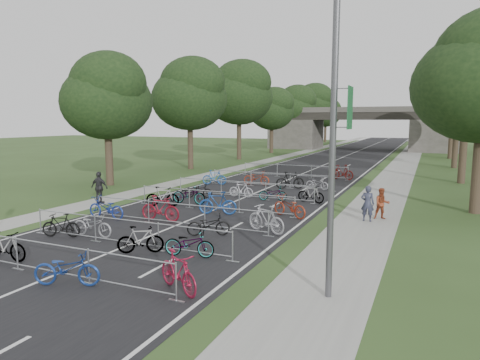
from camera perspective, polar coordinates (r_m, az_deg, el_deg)
The scene contains 54 objects.
ground at distance 15.03m, azimuth -23.76°, elevation -11.69°, with size 200.00×200.00×0.00m, color #2F471E.
road at distance 60.53m, azimuth 13.84°, elevation 3.09°, with size 11.00×140.00×0.01m, color black.
sidewalk_right at distance 59.64m, azimuth 21.43°, elevation 2.70°, with size 3.00×140.00×0.01m, color gray.
sidewalk_left at distance 62.29m, azimuth 7.03°, elevation 3.39°, with size 2.00×140.00×0.01m, color gray.
lane_markings at distance 60.53m, azimuth 13.84°, elevation 3.08°, with size 0.12×140.00×0.00m, color silver.
overpass_bridge at distance 75.16m, azimuth 16.00°, elevation 6.60°, with size 31.00×8.00×7.05m.
lamppost at distance 11.64m, azimuth 12.41°, elevation 4.82°, with size 0.61×0.65×8.21m.
tree_left_0 at distance 33.62m, azimuth -17.31°, elevation 10.33°, with size 6.72×6.72×10.25m.
tree_left_1 at distance 43.42m, azimuth -6.67°, elevation 11.08°, with size 7.56×7.56×11.53m.
tree_right_1 at distance 37.51m, azimuth 28.31°, elevation 11.63°, with size 8.18×8.18×12.47m.
tree_left_2 at distance 54.12m, azimuth -0.06°, elevation 11.36°, with size 8.40×8.40×12.81m.
tree_right_2 at distance 49.38m, azimuth 27.18°, elevation 8.31°, with size 6.16×6.16×9.39m.
tree_left_3 at distance 65.18m, azimuth 4.31°, elevation 9.33°, with size 6.72×6.72×10.25m.
tree_right_3 at distance 61.39m, azimuth 26.66°, elevation 9.01°, with size 7.17×7.17×10.93m.
tree_left_4 at distance 76.60m, azimuth 7.41°, elevation 9.68°, with size 7.56×7.56×11.53m.
tree_right_4 at distance 73.41m, azimuth 26.32°, elevation 9.48°, with size 8.18×8.18×12.47m.
tree_left_5 at distance 88.18m, azimuth 9.69°, elevation 9.93°, with size 8.40×8.40×12.81m.
tree_right_5 at distance 85.35m, azimuth 25.95°, elevation 7.86°, with size 6.16×6.16×9.39m.
tree_left_6 at distance 99.80m, azimuth 11.41°, elevation 8.70°, with size 6.72×6.72×10.25m.
tree_right_6 at distance 97.36m, azimuth 25.78°, elevation 8.36°, with size 7.17×7.17×10.93m.
barrier_row_0 at distance 14.86m, azimuth -23.88°, elevation -9.70°, with size 9.70×0.08×1.10m.
barrier_row_1 at distance 17.36m, azimuth -15.00°, elevation -6.79°, with size 9.70×0.08×1.10m.
barrier_row_2 at distance 20.20m, azimuth -8.55°, elevation -4.54°, with size 9.70×0.08×1.10m.
barrier_row_3 at distance 23.42m, azimuth -3.54°, elevation -2.74°, with size 9.70×0.08×1.10m.
barrier_row_4 at distance 26.97m, azimuth 0.40°, elevation -1.31°, with size 9.70×0.08×1.10m.
barrier_row_5 at distance 31.56m, azimuth 4.04°, elevation 0.03°, with size 9.70×0.08×1.10m.
barrier_row_6 at distance 37.21m, azimuth 7.21°, elevation 1.19°, with size 9.70×0.08×1.10m.
bike_1 at distance 17.13m, azimuth -28.87°, elevation -7.76°, with size 0.50×1.77×1.07m, color #A7AAAF.
bike_2 at distance 13.88m, azimuth -22.08°, elevation -10.92°, with size 0.70×2.01×1.06m, color navy.
bike_3 at distance 12.59m, azimuth -8.25°, elevation -12.05°, with size 0.56×1.97×1.18m, color maroon.
bike_4 at distance 19.54m, azimuth -22.76°, elevation -5.62°, with size 0.47×1.68×1.01m, color black.
bike_5 at distance 19.12m, azimuth -19.08°, elevation -5.69°, with size 0.68×1.96×1.03m, color #919298.
bike_6 at distance 16.32m, azimuth -13.13°, elevation -7.78°, with size 0.48×1.71×1.03m, color #A7AAAF.
bike_7 at distance 15.61m, azimuth -6.77°, elevation -8.43°, with size 0.65×1.87×0.98m, color #A7AAAF.
bike_8 at distance 22.36m, azimuth -17.45°, elevation -3.56°, with size 0.74×2.14×1.12m, color navy.
bike_9 at distance 21.18m, azimuth -10.59°, elevation -3.78°, with size 0.59×2.09×1.26m, color maroon.
bike_10 at distance 18.29m, azimuth -4.23°, elevation -5.99°, with size 0.64×1.82×0.96m, color black.
bike_11 at distance 18.74m, azimuth 3.51°, elevation -5.21°, with size 0.58×2.05×1.23m, color #A5A4AC.
bike_12 at distance 24.75m, azimuth -10.29°, elevation -2.21°, with size 0.54×1.90×1.14m, color #A7AAAF.
bike_13 at distance 25.29m, azimuth -6.81°, elevation -1.96°, with size 0.74×2.11×1.11m, color #A7AAAF.
bike_14 at distance 22.31m, azimuth -3.00°, elevation -3.11°, with size 0.57×2.02×1.22m, color #1B4695.
bike_15 at distance 21.83m, azimuth 6.59°, elevation -3.55°, with size 0.73×2.09×1.10m, color maroon.
bike_16 at distance 27.22m, azimuth -5.54°, elevation -1.41°, with size 0.63×1.81×0.95m, color black.
bike_17 at distance 27.30m, azimuth 0.15°, elevation -1.30°, with size 0.47×1.65×0.99m, color silver.
bike_18 at distance 26.21m, azimuth 4.39°, elevation -1.80°, with size 0.60×1.73×0.91m, color #A7AAAF.
bike_19 at distance 25.86m, azimuth 9.43°, elevation -1.86°, with size 0.49×1.75×1.05m, color #A7AAAF.
bike_20 at distance 32.70m, azimuth -3.44°, elevation 0.34°, with size 0.53×1.87×1.12m, color #1C509F.
bike_21 at distance 32.56m, azimuth 2.22°, elevation 0.28°, with size 0.72×2.06×1.08m, color maroon.
bike_22 at distance 30.88m, azimuth 6.70°, elevation -0.05°, with size 0.58×2.05×1.23m, color black.
bike_23 at distance 30.87m, azimuth 10.25°, elevation -0.43°, with size 0.60×1.72×0.90m, color #99989F.
bike_27 at distance 36.49m, azimuth 13.47°, elevation 1.02°, with size 0.59×2.08×1.25m, color maroon.
pedestrian_a at distance 21.66m, azimuth 16.63°, elevation -3.04°, with size 0.64×0.42×1.76m, color #2C2F42.
pedestrian_b at distance 22.36m, azimuth 18.40°, elevation -3.04°, with size 0.76×0.59×1.55m, color brown.
pedestrian_c at distance 26.48m, azimuth -18.23°, elevation -0.99°, with size 1.12×0.46×1.90m, color #242326.
Camera 1 is at (10.68, -9.38, 4.87)m, focal length 32.00 mm.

